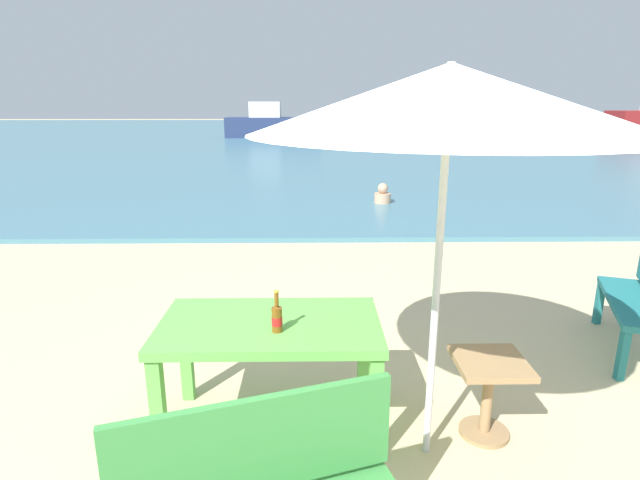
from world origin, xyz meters
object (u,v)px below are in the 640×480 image
Objects in this scene: beer_bottle_amber at (277,317)px; patio_umbrella at (449,100)px; swimmer_person at (383,195)px; boat_barge at (273,125)px; picnic_table_green at (270,338)px; side_table_wood at (488,386)px.

beer_bottle_amber is 1.57m from patio_umbrella.
boat_barge is (-3.70, 19.39, 0.56)m from swimmer_person.
picnic_table_green is 0.26× the size of boat_barge.
picnic_table_green is 1.78m from patio_umbrella.
patio_umbrella reaches higher than picnic_table_green.
boat_barge is at bearing 94.36° from beer_bottle_amber.
side_table_wood reaches higher than swimmer_person.
swimmer_person is (1.72, 7.24, -0.41)m from picnic_table_green.
boat_barge reaches higher than swimmer_person.
boat_barge is at bearing 97.20° from side_table_wood.
beer_bottle_amber is at bearing -85.64° from boat_barge.
patio_umbrella is 7.77m from swimmer_person.
patio_umbrella is 5.61× the size of swimmer_person.
patio_umbrella reaches higher than side_table_wood.
side_table_wood is 7.36m from swimmer_person.
picnic_table_green is 3.41× the size of swimmer_person.
patio_umbrella is 4.26× the size of side_table_wood.
boat_barge reaches higher than beer_bottle_amber.
boat_barge is at bearing 94.26° from picnic_table_green.
beer_bottle_amber reaches higher than swimmer_person.
boat_barge is at bearing 100.81° from swimmer_person.
boat_barge reaches higher than side_table_wood.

